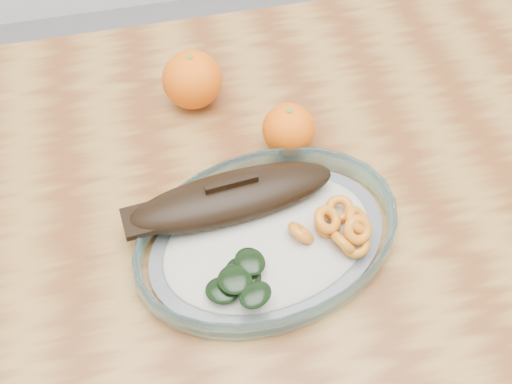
# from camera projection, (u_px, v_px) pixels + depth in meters

# --- Properties ---
(dining_table) EXTENTS (1.20, 0.80, 0.75)m
(dining_table) POSITION_uv_depth(u_px,v_px,m) (257.00, 273.00, 0.81)
(dining_table) COLOR brown
(dining_table) RESTS_ON ground
(plated_meal) EXTENTS (0.65, 0.65, 0.08)m
(plated_meal) POSITION_uv_depth(u_px,v_px,m) (266.00, 233.00, 0.71)
(plated_meal) COLOR white
(plated_meal) RESTS_ON dining_table
(orange_left) EXTENTS (0.08, 0.08, 0.08)m
(orange_left) POSITION_uv_depth(u_px,v_px,m) (192.00, 80.00, 0.83)
(orange_left) COLOR #F93E05
(orange_left) RESTS_ON dining_table
(orange_right) EXTENTS (0.07, 0.07, 0.07)m
(orange_right) POSITION_uv_depth(u_px,v_px,m) (289.00, 129.00, 0.79)
(orange_right) COLOR #F93E05
(orange_right) RESTS_ON dining_table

